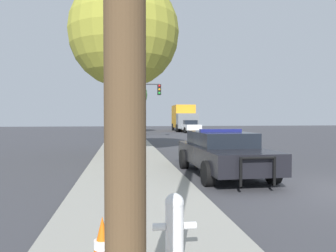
# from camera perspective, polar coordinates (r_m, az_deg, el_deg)

# --- Properties ---
(sidewalk_left) EXTENTS (3.00, 110.00, 0.13)m
(sidewalk_left) POSITION_cam_1_polar(r_m,az_deg,el_deg) (7.66, -5.66, -11.89)
(sidewalk_left) COLOR #99968C
(sidewalk_left) RESTS_ON ground_plane
(police_car) EXTENTS (2.19, 5.03, 1.45)m
(police_car) POSITION_cam_1_polar(r_m,az_deg,el_deg) (10.56, 9.45, -4.44)
(police_car) COLOR black
(police_car) RESTS_ON ground_plane
(fire_hydrant) EXTENTS (0.54, 0.24, 0.79)m
(fire_hydrant) POSITION_cam_1_polar(r_m,az_deg,el_deg) (4.17, 1.14, -16.59)
(fire_hydrant) COLOR white
(fire_hydrant) RESTS_ON sidewalk_left
(traffic_light) EXTENTS (3.86, 0.35, 4.57)m
(traffic_light) POSITION_cam_1_polar(r_m,az_deg,el_deg) (27.32, -5.77, 4.90)
(traffic_light) COLOR #424247
(traffic_light) RESTS_ON sidewalk_left
(car_background_oncoming) EXTENTS (2.05, 4.76, 1.44)m
(car_background_oncoming) POSITION_cam_1_polar(r_m,az_deg,el_deg) (37.96, 3.70, 0.01)
(car_background_oncoming) COLOR silver
(car_background_oncoming) RESTS_ON ground_plane
(box_truck) EXTENTS (2.92, 7.76, 3.31)m
(box_truck) POSITION_cam_1_polar(r_m,az_deg,el_deg) (41.87, 2.75, 1.53)
(box_truck) COLOR slate
(box_truck) RESTS_ON ground_plane
(tree_sidewalk_far) EXTENTS (3.90, 3.90, 6.18)m
(tree_sidewalk_far) POSITION_cam_1_polar(r_m,az_deg,el_deg) (37.69, -6.60, 5.44)
(tree_sidewalk_far) COLOR #4C3823
(tree_sidewalk_far) RESTS_ON sidewalk_left
(tree_sidewalk_near) EXTENTS (5.08, 5.08, 8.13)m
(tree_sidewalk_near) POSITION_cam_1_polar(r_m,az_deg,el_deg) (15.82, -7.64, 15.72)
(tree_sidewalk_near) COLOR brown
(tree_sidewalk_near) RESTS_ON sidewalk_left
(traffic_cone) EXTENTS (0.33, 0.33, 0.66)m
(traffic_cone) POSITION_cam_1_polar(r_m,az_deg,el_deg) (3.79, -11.35, -19.97)
(traffic_cone) COLOR orange
(traffic_cone) RESTS_ON sidewalk_left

